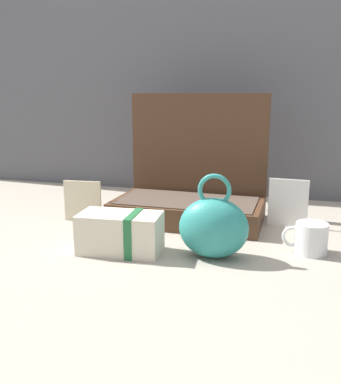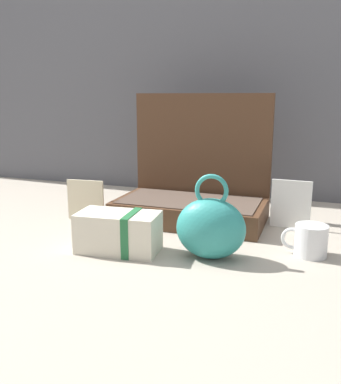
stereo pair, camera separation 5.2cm
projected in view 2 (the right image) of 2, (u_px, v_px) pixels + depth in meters
The scene contains 8 objects.
ground_plane at pixel (169, 234), 1.23m from camera, with size 6.00×6.00×0.00m, color #9E9384.
back_wall at pixel (220, 15), 1.60m from camera, with size 3.20×0.06×1.40m, color #56565B.
open_suitcase at pixel (194, 190), 1.36m from camera, with size 0.47×0.27×0.40m.
teal_pouch_handbag at pixel (211, 228), 1.02m from camera, with size 0.18×0.12×0.21m.
cream_toiletry_bag at pixel (120, 232), 1.08m from camera, with size 0.22×0.13×0.11m.
coffee_mug at pixel (310, 240), 1.05m from camera, with size 0.11×0.08×0.08m.
info_card_left at pixel (86, 200), 1.35m from camera, with size 0.12×0.01×0.13m, color beige.
poster_card_right at pixel (291, 204), 1.26m from camera, with size 0.12×0.01×0.15m, color white.
Camera 2 is at (0.40, -1.10, 0.39)m, focal length 38.97 mm.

